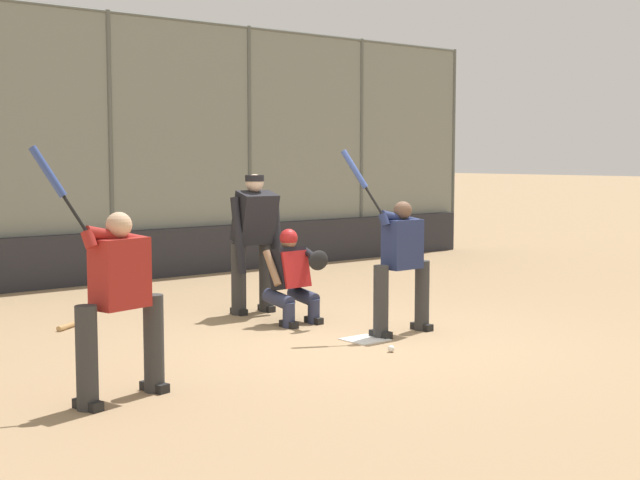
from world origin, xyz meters
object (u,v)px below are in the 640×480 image
object	(u,v)px
baseball_loose	(391,349)
batter_on_deck	(119,299)
spare_bat_near_backstop	(72,324)
umpire_home	(254,239)
batter_at_plate	(401,262)
catcher_behind_plate	(293,275)

from	to	relation	value
baseball_loose	batter_on_deck	bearing A→B (deg)	-2.20
batter_on_deck	baseball_loose	xyz separation A→B (m)	(-3.07, 0.12, -0.83)
spare_bat_near_backstop	umpire_home	bearing A→B (deg)	129.31
batter_on_deck	spare_bat_near_backstop	xyz separation A→B (m)	(-1.06, -3.35, -0.84)
umpire_home	baseball_loose	world-z (taller)	umpire_home
batter_at_plate	umpire_home	bearing A→B (deg)	-78.18
spare_bat_near_backstop	baseball_loose	distance (m)	4.00
catcher_behind_plate	batter_on_deck	world-z (taller)	batter_on_deck
batter_at_plate	catcher_behind_plate	bearing A→B (deg)	-67.69
batter_at_plate	baseball_loose	distance (m)	1.28
catcher_behind_plate	batter_on_deck	size ratio (longest dim) A/B	0.55
baseball_loose	catcher_behind_plate	bearing A→B (deg)	-95.76
umpire_home	catcher_behind_plate	bearing A→B (deg)	89.76
batter_at_plate	batter_on_deck	distance (m)	3.87
batter_on_deck	spare_bat_near_backstop	size ratio (longest dim) A/B	3.03
umpire_home	baseball_loose	xyz separation A→B (m)	(0.25, 2.83, -0.95)
catcher_behind_plate	spare_bat_near_backstop	xyz separation A→B (m)	(2.20, -1.53, -0.57)
spare_bat_near_backstop	batter_on_deck	bearing A→B (deg)	37.38
catcher_behind_plate	baseball_loose	bearing A→B (deg)	82.10
batter_at_plate	batter_on_deck	xyz separation A→B (m)	(3.84, 0.51, 0.03)
batter_at_plate	batter_on_deck	size ratio (longest dim) A/B	1.00
catcher_behind_plate	baseball_loose	distance (m)	2.03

